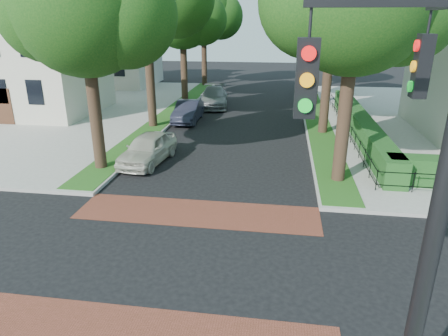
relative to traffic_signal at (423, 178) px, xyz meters
The scene contains 18 objects.
ground 8.09m from the traffic_signal, 137.91° to the left, with size 120.00×120.00×0.00m, color black.
sidewalk_nw 34.12m from the traffic_signal, 136.17° to the left, with size 30.00×30.00×0.15m, color gray.
crosswalk_far 10.20m from the traffic_signal, 122.69° to the left, with size 9.00×2.20×0.01m, color brown.
grass_strip_ne 23.95m from the traffic_signal, 88.75° to the left, with size 1.60×29.80×0.02m, color #194915.
grass_strip_nw 26.06m from the traffic_signal, 113.63° to the left, with size 1.60×29.80×0.02m, color #194915.
tree_right_far 28.73m from the traffic_signal, 88.57° to the left, with size 7.25×6.23×9.74m.
tree_right_back 37.74m from the traffic_signal, 88.91° to the left, with size 7.50×6.45×10.20m.
tree_left_near 15.74m from the traffic_signal, 131.45° to the left, with size 7.50×6.45×10.20m.
tree_left_far 30.52m from the traffic_signal, 109.77° to the left, with size 7.00×6.02×9.86m.
tree_left_back 39.12m from the traffic_signal, 105.27° to the left, with size 7.75×6.66×10.44m.
hedge_main_road 20.01m from the traffic_signal, 81.75° to the left, with size 1.00×18.00×1.20m, color #174419.
fence_main_road 19.95m from the traffic_signal, 84.08° to the left, with size 0.06×18.00×0.90m, color black, non-canonical shape.
house_left_near 30.29m from the traffic_signal, 132.28° to the left, with size 10.00×9.00×10.14m.
house_left_far 41.72m from the traffic_signal, 119.24° to the left, with size 10.00×9.00×10.14m.
traffic_signal is the anchor object (origin of this frame).
parked_car_front 15.82m from the traffic_signal, 123.65° to the left, with size 1.75×4.36×1.48m, color beige.
parked_car_middle 23.47m from the traffic_signal, 111.53° to the left, with size 1.54×4.41×1.45m, color #212332.
parked_car_rear 28.18m from the traffic_signal, 105.70° to the left, with size 2.18×5.35×1.55m, color slate.
Camera 1 is at (2.91, -9.85, 6.75)m, focal length 32.00 mm.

